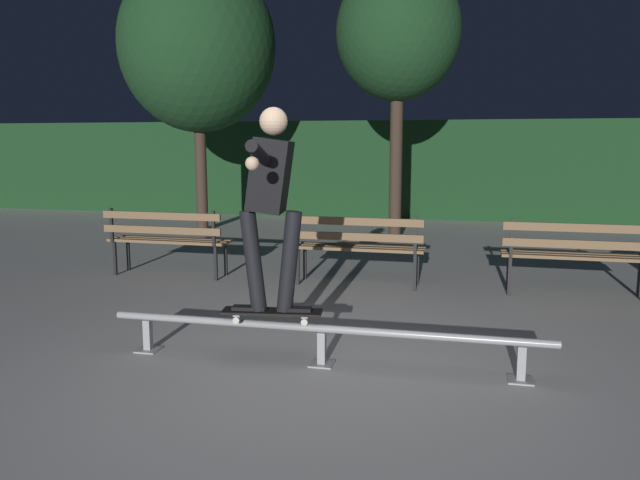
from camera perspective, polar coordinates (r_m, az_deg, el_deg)
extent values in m
plane|color=#ADAAA8|center=(4.68, -0.52, -12.38)|extent=(90.00, 90.00, 0.00)
cube|color=#193D1E|center=(14.65, 9.11, 6.43)|extent=(24.00, 1.20, 2.21)
cylinder|color=#9E9EA3|center=(4.81, 0.16, -8.13)|extent=(3.46, 0.06, 0.06)
cube|color=#9E9EA3|center=(5.37, -15.52, -8.43)|extent=(0.06, 0.06, 0.26)
cube|color=#9E9EA3|center=(5.40, -15.47, -9.69)|extent=(0.18, 0.18, 0.01)
cube|color=#9E9EA3|center=(4.86, 0.16, -9.94)|extent=(0.06, 0.06, 0.26)
cube|color=#9E9EA3|center=(4.90, 0.16, -11.31)|extent=(0.18, 0.18, 0.01)
cube|color=#9E9EA3|center=(4.77, 18.00, -10.75)|extent=(0.06, 0.06, 0.26)
cube|color=#9E9EA3|center=(4.81, 17.93, -12.15)|extent=(0.18, 0.18, 0.01)
cube|color=black|center=(4.88, -4.45, -6.57)|extent=(0.80, 0.30, 0.02)
cube|color=black|center=(4.88, -4.45, -6.46)|extent=(0.78, 0.29, 0.00)
cube|color=#9E9EA3|center=(4.85, -1.33, -6.88)|extent=(0.07, 0.18, 0.02)
cube|color=#9E9EA3|center=(4.94, -7.50, -6.66)|extent=(0.07, 0.18, 0.02)
cylinder|color=beige|center=(4.78, -1.44, -7.54)|extent=(0.06, 0.04, 0.05)
cylinder|color=beige|center=(4.93, -1.22, -7.02)|extent=(0.06, 0.04, 0.05)
cylinder|color=beige|center=(4.87, -7.70, -7.31)|extent=(0.06, 0.04, 0.05)
cylinder|color=beige|center=(5.02, -7.28, -6.80)|extent=(0.06, 0.04, 0.05)
cube|color=black|center=(4.85, -2.34, -6.37)|extent=(0.27, 0.13, 0.03)
cube|color=black|center=(4.91, -6.53, -6.23)|extent=(0.27, 0.13, 0.03)
cylinder|color=black|center=(4.77, -2.84, -2.00)|extent=(0.22, 0.15, 0.79)
cylinder|color=black|center=(4.82, -6.14, -1.93)|extent=(0.22, 0.15, 0.79)
cube|color=black|center=(4.71, -4.60, 5.94)|extent=(0.38, 0.40, 0.57)
cylinder|color=black|center=(4.33, -5.51, 7.80)|extent=(0.16, 0.61, 0.21)
cylinder|color=black|center=(5.08, -3.87, 7.97)|extent=(0.16, 0.61, 0.21)
sphere|color=beige|center=(4.06, -6.26, 7.01)|extent=(0.09, 0.09, 0.09)
sphere|color=beige|center=(5.36, -3.37, 7.48)|extent=(0.09, 0.09, 0.09)
sphere|color=beige|center=(4.70, -4.29, 10.82)|extent=(0.21, 0.21, 0.21)
cube|color=black|center=(8.12, -8.65, -1.71)|extent=(0.04, 0.04, 0.44)
cube|color=black|center=(7.83, -9.55, -2.12)|extent=(0.04, 0.04, 0.44)
cube|color=black|center=(7.73, -9.75, 1.03)|extent=(0.04, 0.04, 0.44)
cube|color=black|center=(8.76, -17.20, -1.24)|extent=(0.04, 0.04, 0.44)
cube|color=black|center=(8.49, -18.31, -1.60)|extent=(0.04, 0.04, 0.44)
cube|color=black|center=(8.39, -18.60, 1.31)|extent=(0.04, 0.04, 0.44)
cube|color=brown|center=(8.36, -13.20, 0.11)|extent=(1.60, 0.12, 0.04)
cube|color=brown|center=(8.24, -13.65, -0.03)|extent=(1.60, 0.12, 0.04)
cube|color=brown|center=(8.11, -14.10, -0.18)|extent=(1.60, 0.12, 0.04)
cube|color=brown|center=(8.03, -14.38, 0.89)|extent=(1.60, 0.06, 0.09)
cube|color=brown|center=(8.01, -14.43, 2.16)|extent=(1.60, 0.06, 0.09)
cube|color=black|center=(7.57, 8.93, -2.48)|extent=(0.04, 0.04, 0.44)
cube|color=black|center=(7.26, 8.71, -2.97)|extent=(0.04, 0.04, 0.44)
cube|color=black|center=(7.15, 8.76, 0.43)|extent=(0.04, 0.04, 0.44)
cube|color=black|center=(7.82, -1.40, -2.02)|extent=(0.04, 0.04, 0.44)
cube|color=black|center=(7.52, -2.05, -2.46)|extent=(0.04, 0.04, 0.44)
cube|color=black|center=(7.41, -2.15, 0.82)|extent=(0.04, 0.04, 0.44)
cube|color=brown|center=(7.60, 3.67, -0.52)|extent=(1.60, 0.12, 0.04)
cube|color=brown|center=(7.47, 3.48, -0.69)|extent=(1.60, 0.12, 0.04)
cube|color=brown|center=(7.33, 3.28, -0.87)|extent=(1.60, 0.12, 0.04)
cube|color=brown|center=(7.24, 3.19, 0.30)|extent=(1.60, 0.06, 0.09)
cube|color=brown|center=(7.21, 3.20, 1.72)|extent=(1.60, 0.06, 0.09)
cube|color=black|center=(7.80, 27.28, -3.04)|extent=(0.04, 0.04, 0.44)
cube|color=black|center=(7.60, 16.89, -2.72)|extent=(0.04, 0.04, 0.44)
cube|color=black|center=(7.28, 17.01, -3.22)|extent=(0.04, 0.04, 0.44)
cube|color=black|center=(7.17, 17.19, 0.16)|extent=(0.04, 0.04, 0.44)
cube|color=brown|center=(7.61, 22.28, -1.17)|extent=(1.60, 0.12, 0.04)
cube|color=brown|center=(7.47, 22.43, -1.35)|extent=(1.60, 0.12, 0.04)
cube|color=brown|center=(7.33, 22.59, -1.54)|extent=(1.60, 0.12, 0.04)
cube|color=brown|center=(7.24, 22.74, -0.38)|extent=(1.60, 0.06, 0.09)
cube|color=brown|center=(7.22, 22.83, 1.04)|extent=(1.60, 0.06, 0.09)
cylinder|color=#3D2D23|center=(12.35, -10.86, 6.10)|extent=(0.22, 0.22, 2.27)
ellipsoid|color=#193D1E|center=(12.48, -11.19, 17.12)|extent=(2.95, 2.95, 3.24)
cylinder|color=#3D2D23|center=(11.11, 6.97, 6.97)|extent=(0.22, 0.22, 2.68)
ellipsoid|color=#193D1E|center=(11.26, 7.20, 18.46)|extent=(2.13, 2.13, 2.34)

